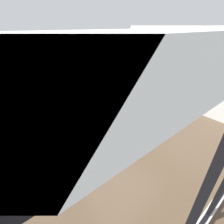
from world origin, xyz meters
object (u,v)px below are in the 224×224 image
Objects in this scene: cutting_board at (116,104)px; apple_yellow at (116,103)px; apple_red at (118,101)px; stool_by_window at (130,133)px; water_bottle at (99,110)px; kitchen_island at (110,120)px; fruit_bowl at (129,101)px; oven_range at (143,87)px.

cutting_board is 0.06m from apple_yellow.
cutting_board is 0.11m from apple_red.
water_bottle is at bearing -41.07° from stool_by_window.
fruit_bowl is (-0.64, 0.12, 0.48)m from kitchen_island.
water_bottle reaches higher than oven_range.
kitchen_island is 0.55m from apple_yellow.
stool_by_window is 2.03× the size of water_bottle.
cutting_board is at bearing 179.48° from kitchen_island.
water_bottle is at bearing 10.51° from apple_yellow.
kitchen_island reaches higher than oven_range.
oven_range is 2.42× the size of cutting_board.
water_bottle is (0.79, 0.17, 0.06)m from apple_red.
oven_range is at bearing -154.53° from apple_red.
kitchen_island is 0.50m from cutting_board.
apple_yellow is at bearing 173.13° from kitchen_island.
oven_range is 3.06m from apple_red.
water_bottle is 1.12m from fruit_bowl.
apple_red is (-0.09, -0.02, 0.05)m from cutting_board.
water_bottle is (0.47, 0.15, 0.56)m from kitchen_island.
apple_yellow reaches higher than fruit_bowl.
fruit_bowl is at bearing 169.00° from kitchen_island.
fruit_bowl reaches higher than cutting_board.
oven_range is at bearing -149.04° from fruit_bowl.
apple_red is at bearing -167.94° from water_bottle.
fruit_bowl is (-0.44, 0.10, -0.03)m from apple_yellow.
oven_range is 2.84m from fruit_bowl.
apple_red is (-0.16, -0.72, 0.66)m from stool_by_window.
apple_red reaches higher than oven_range.
water_bottle reaches higher than apple_yellow.
water_bottle is at bearing 1.34° from fruit_bowl.
apple_red is (-0.11, -0.04, -0.00)m from apple_yellow.
stool_by_window is (-0.16, 0.70, -0.15)m from kitchen_island.
stool_by_window is at bearing 84.52° from cutting_board.
apple_yellow is at bearing 45.39° from cutting_board.
water_bottle is 1.48× the size of fruit_bowl.
apple_yellow reaches higher than kitchen_island.
oven_range is 3.18m from apple_yellow.
oven_range is 1.38× the size of stool_by_window.
kitchen_island is at bearing -77.20° from stool_by_window.
kitchen_island is at bearing -162.38° from water_bottle.
apple_red is 0.42× the size of fruit_bowl.
apple_yellow reaches higher than cutting_board.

